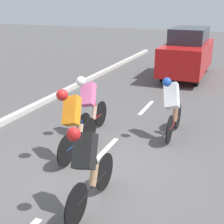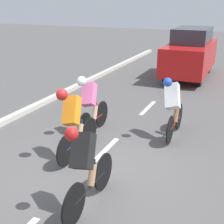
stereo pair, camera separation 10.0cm
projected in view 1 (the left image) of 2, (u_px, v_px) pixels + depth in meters
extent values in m
plane|color=#565454|center=(91.00, 165.00, 6.37)|extent=(60.00, 60.00, 0.00)
cube|color=white|center=(105.00, 151.00, 6.99)|extent=(0.12, 1.40, 0.01)
cube|color=white|center=(146.00, 108.00, 9.76)|extent=(0.12, 1.40, 0.01)
cylinder|color=black|center=(105.00, 172.00, 5.49)|extent=(0.03, 0.67, 0.67)
cylinder|color=black|center=(76.00, 205.00, 4.60)|extent=(0.03, 0.67, 0.67)
cylinder|color=black|center=(92.00, 187.00, 5.04)|extent=(0.04, 1.03, 0.04)
cylinder|color=black|center=(96.00, 170.00, 5.13)|extent=(0.04, 0.04, 0.42)
cylinder|color=white|center=(93.00, 180.00, 5.05)|extent=(0.07, 0.07, 0.16)
cylinder|color=tan|center=(94.00, 175.00, 5.05)|extent=(0.12, 0.23, 0.36)
cube|color=black|center=(85.00, 151.00, 4.74)|extent=(0.42, 0.48, 0.62)
sphere|color=red|center=(74.00, 134.00, 4.44)|extent=(0.21, 0.21, 0.21)
cylinder|color=black|center=(178.00, 116.00, 8.09)|extent=(0.03, 0.68, 0.68)
cylinder|color=black|center=(170.00, 130.00, 7.25)|extent=(0.03, 0.68, 0.68)
cylinder|color=red|center=(174.00, 123.00, 7.67)|extent=(0.04, 0.97, 0.04)
cylinder|color=red|center=(176.00, 112.00, 7.75)|extent=(0.04, 0.04, 0.42)
cylinder|color=green|center=(175.00, 118.00, 7.68)|extent=(0.07, 0.07, 0.16)
cylinder|color=#9E704C|center=(175.00, 115.00, 7.67)|extent=(0.12, 0.23, 0.36)
cube|color=white|center=(172.00, 96.00, 7.37)|extent=(0.47, 0.51, 0.67)
sphere|color=blue|center=(167.00, 82.00, 7.08)|extent=(0.21, 0.21, 0.21)
cylinder|color=black|center=(89.00, 132.00, 7.13)|extent=(0.03, 0.67, 0.67)
cylinder|color=black|center=(66.00, 151.00, 6.25)|extent=(0.03, 0.67, 0.67)
cylinder|color=navy|center=(78.00, 141.00, 6.69)|extent=(0.04, 1.01, 0.04)
cylinder|color=navy|center=(82.00, 129.00, 6.77)|extent=(0.04, 0.04, 0.42)
cylinder|color=yellow|center=(79.00, 136.00, 6.70)|extent=(0.07, 0.07, 0.16)
cylinder|color=#DBAD84|center=(80.00, 132.00, 6.69)|extent=(0.12, 0.23, 0.36)
cube|color=orange|center=(72.00, 111.00, 6.39)|extent=(0.46, 0.51, 0.66)
sphere|color=red|center=(62.00, 95.00, 6.09)|extent=(0.23, 0.23, 0.23)
cylinder|color=black|center=(101.00, 114.00, 8.24)|extent=(0.03, 0.68, 0.68)
cylinder|color=black|center=(84.00, 127.00, 7.41)|extent=(0.03, 0.68, 0.68)
cylinder|color=red|center=(93.00, 120.00, 7.83)|extent=(0.04, 0.96, 0.04)
cylinder|color=red|center=(96.00, 110.00, 7.90)|extent=(0.04, 0.04, 0.42)
cylinder|color=yellow|center=(94.00, 116.00, 7.84)|extent=(0.07, 0.07, 0.16)
cylinder|color=beige|center=(94.00, 112.00, 7.83)|extent=(0.12, 0.23, 0.36)
cube|color=pink|center=(88.00, 94.00, 7.53)|extent=(0.44, 0.48, 0.63)
sphere|color=white|center=(81.00, 81.00, 7.23)|extent=(0.23, 0.23, 0.23)
cylinder|color=black|center=(197.00, 78.00, 12.14)|extent=(0.14, 0.64, 0.64)
cylinder|color=black|center=(163.00, 75.00, 12.63)|extent=(0.14, 0.64, 0.64)
cylinder|color=black|center=(206.00, 65.00, 14.39)|extent=(0.14, 0.64, 0.64)
cylinder|color=black|center=(176.00, 63.00, 14.89)|extent=(0.14, 0.64, 0.64)
cube|color=red|center=(187.00, 57.00, 13.32)|extent=(1.70, 4.20, 1.13)
cube|color=#2D333D|center=(189.00, 35.00, 13.20)|extent=(1.39, 2.31, 0.62)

